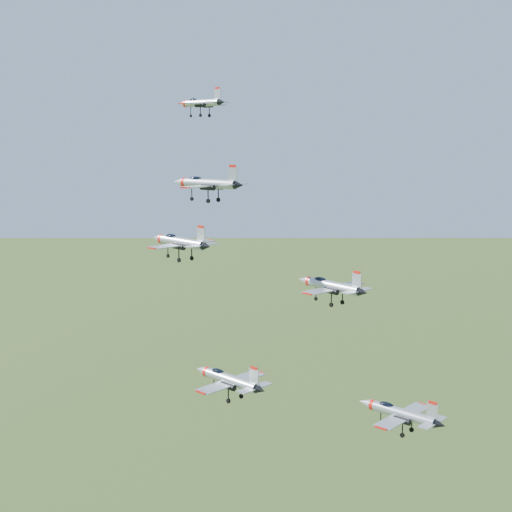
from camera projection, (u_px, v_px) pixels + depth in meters
The scene contains 6 objects.
jet_lead at pixel (200, 103), 125.85m from camera, with size 11.97×9.93×3.20m.
jet_left_high at pixel (206, 183), 104.65m from camera, with size 13.25×10.92×3.55m.
jet_right_high at pixel (180, 242), 87.19m from camera, with size 11.13×9.28×2.98m.
jet_left_low at pixel (331, 285), 97.21m from camera, with size 12.53×10.51×3.36m.
jet_right_low at pixel (228, 379), 88.68m from camera, with size 12.31×10.24×3.29m.
jet_trail at pixel (399, 412), 90.18m from camera, with size 12.57×10.41×3.36m.
Camera 1 is at (65.90, -79.28, 142.51)m, focal length 50.00 mm.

